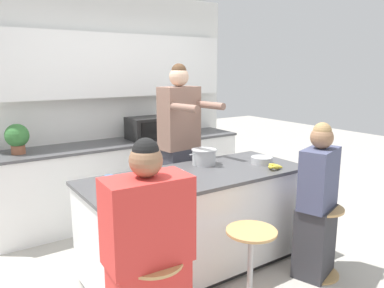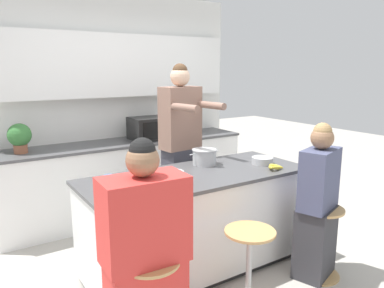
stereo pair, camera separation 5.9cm
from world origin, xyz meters
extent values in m
plane|color=#B2ADA3|center=(0.00, 0.00, 0.00)|extent=(16.00, 16.00, 0.00)
cube|color=silver|center=(0.00, 1.87, 1.35)|extent=(3.27, 0.06, 2.70)
cube|color=white|center=(0.00, 1.76, 1.83)|extent=(3.01, 0.16, 0.75)
cube|color=white|center=(0.00, 1.54, 0.45)|extent=(3.01, 0.57, 0.90)
cube|color=#4C4C4F|center=(0.00, 1.54, 0.91)|extent=(3.04, 0.60, 0.03)
cube|color=black|center=(0.00, 0.00, 0.03)|extent=(1.92, 0.71, 0.06)
cube|color=white|center=(0.00, 0.00, 0.46)|extent=(2.00, 0.79, 0.80)
cube|color=#4C4C4F|center=(0.00, 0.00, 0.88)|extent=(2.04, 0.83, 0.03)
cylinder|color=tan|center=(-0.81, -0.69, 0.61)|extent=(0.38, 0.38, 0.02)
cylinder|color=#B7BABC|center=(0.00, -0.70, 0.31)|extent=(0.04, 0.04, 0.59)
cylinder|color=tan|center=(0.00, -0.70, 0.61)|extent=(0.38, 0.38, 0.02)
cylinder|color=tan|center=(0.81, -0.69, 0.01)|extent=(0.38, 0.38, 0.01)
cylinder|color=#B7BABC|center=(0.81, -0.69, 0.31)|extent=(0.04, 0.04, 0.59)
cylinder|color=tan|center=(0.81, -0.69, 0.61)|extent=(0.38, 0.38, 0.02)
cube|color=#383842|center=(0.23, 0.65, 0.49)|extent=(0.38, 0.26, 0.97)
cube|color=#896656|center=(0.23, 0.65, 1.29)|extent=(0.44, 0.27, 0.64)
cylinder|color=#896656|center=(0.10, 0.35, 1.43)|extent=(0.11, 0.36, 0.07)
cylinder|color=#896656|center=(0.43, 0.39, 1.43)|extent=(0.11, 0.36, 0.07)
sphere|color=#DBB293|center=(0.23, 0.65, 1.71)|extent=(0.22, 0.22, 0.20)
sphere|color=#513823|center=(0.23, 0.65, 1.76)|extent=(0.17, 0.17, 0.15)
cube|color=red|center=(-0.84, -0.67, 0.89)|extent=(0.54, 0.31, 0.54)
sphere|color=#936B4C|center=(-0.84, -0.67, 1.26)|extent=(0.21, 0.21, 0.20)
sphere|color=black|center=(-0.84, -0.67, 1.32)|extent=(0.17, 0.17, 0.16)
cube|color=#333338|center=(0.79, -0.67, 0.31)|extent=(0.43, 0.37, 0.62)
cube|color=#474C6B|center=(0.79, -0.67, 0.88)|extent=(0.45, 0.34, 0.51)
sphere|color=#936B4C|center=(0.79, -0.67, 1.23)|extent=(0.24, 0.24, 0.19)
sphere|color=#A37F51|center=(0.79, -0.67, 1.28)|extent=(0.19, 0.19, 0.15)
cylinder|color=#B7BABC|center=(0.23, 0.22, 0.96)|extent=(0.22, 0.22, 0.14)
cylinder|color=#B7BABC|center=(0.23, 0.22, 1.03)|extent=(0.24, 0.24, 0.01)
cylinder|color=#B7BABC|center=(0.09, 0.22, 1.01)|extent=(0.05, 0.01, 0.01)
cylinder|color=#B7BABC|center=(0.37, 0.22, 1.01)|extent=(0.05, 0.01, 0.01)
cylinder|color=#B7BABC|center=(-0.26, -0.01, 0.92)|extent=(0.19, 0.19, 0.06)
cylinder|color=#B7BABC|center=(0.71, -0.06, 0.92)|extent=(0.21, 0.21, 0.07)
cylinder|color=#4C7099|center=(-0.78, 0.08, 0.94)|extent=(0.07, 0.07, 0.09)
torus|color=#4C7099|center=(-0.73, 0.08, 0.94)|extent=(0.04, 0.01, 0.04)
ellipsoid|color=yellow|center=(0.65, -0.31, 0.92)|extent=(0.14, 0.05, 0.06)
ellipsoid|color=yellow|center=(0.62, -0.27, 0.92)|extent=(0.10, 0.13, 0.06)
ellipsoid|color=yellow|center=(0.69, -0.27, 0.92)|extent=(0.12, 0.12, 0.06)
cube|color=gold|center=(-0.72, -0.33, 0.98)|extent=(0.08, 0.08, 0.19)
cylinder|color=white|center=(-0.72, -0.33, 1.09)|extent=(0.03, 0.03, 0.02)
cube|color=black|center=(0.34, 1.51, 1.06)|extent=(0.54, 0.37, 0.27)
cube|color=black|center=(0.29, 1.32, 1.06)|extent=(0.34, 0.01, 0.21)
cube|color=black|center=(0.54, 1.32, 1.06)|extent=(0.10, 0.01, 0.22)
cylinder|color=#93563D|center=(-1.18, 1.54, 0.97)|extent=(0.14, 0.14, 0.09)
sphere|color=#387538|center=(-1.18, 1.54, 1.12)|extent=(0.24, 0.24, 0.24)
camera|label=1|loc=(-1.81, -2.58, 1.80)|focal=35.00mm
camera|label=2|loc=(-1.76, -2.62, 1.80)|focal=35.00mm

